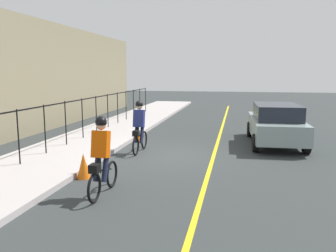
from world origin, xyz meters
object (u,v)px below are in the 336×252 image
cyclist_lead (139,127)px  patrol_sedan (276,123)px  traffic_cone_far (84,166)px  cyclist_follow (102,157)px  traffic_cone_near (138,135)px

cyclist_lead → patrol_sedan: size_ratio=0.41×
patrol_sedan → traffic_cone_far: size_ratio=6.58×
cyclist_follow → patrol_sedan: (6.69, -4.43, -0.09)m
traffic_cone_far → patrol_sedan: bearing=-44.3°
cyclist_lead → traffic_cone_near: bearing=18.3°
cyclist_follow → traffic_cone_near: 6.53m
cyclist_lead → traffic_cone_far: cyclist_lead is taller
patrol_sedan → traffic_cone_near: bearing=90.8°
cyclist_follow → traffic_cone_far: bearing=41.1°
cyclist_follow → traffic_cone_near: size_ratio=3.78×
cyclist_lead → cyclist_follow: (-4.31, -0.37, 0.00)m
cyclist_follow → traffic_cone_far: cyclist_follow is taller
cyclist_lead → traffic_cone_far: (-3.17, 0.62, -0.57)m
cyclist_follow → traffic_cone_near: cyclist_follow is taller
cyclist_lead → traffic_cone_far: size_ratio=2.69×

